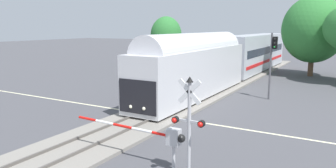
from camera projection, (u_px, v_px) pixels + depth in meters
name	position (u px, v px, depth m)	size (l,w,h in m)	color
ground_plane	(155.00, 115.00, 22.24)	(220.00, 220.00, 0.00)	#47474C
road_centre_stripe	(155.00, 115.00, 22.24)	(44.00, 0.20, 0.01)	beige
railway_track	(155.00, 114.00, 22.22)	(4.40, 80.00, 0.32)	gray
commuter_train	(231.00, 57.00, 35.04)	(3.04, 38.13, 5.16)	silver
crossing_gate_near	(160.00, 135.00, 13.91)	(5.93, 0.40, 1.80)	#B7B7BC
crossing_signal_mast	(189.00, 119.00, 12.35)	(1.36, 0.44, 4.17)	#B2B2B7
crossing_gate_far	(154.00, 77.00, 30.01)	(6.54, 0.40, 1.80)	#B7B7BC
traffic_signal_far_side	(273.00, 55.00, 26.39)	(0.53, 0.38, 5.50)	#4C4C51
pine_left_background	(166.00, 35.00, 47.49)	(4.54, 4.54, 7.44)	brown
elm_centre_background	(314.00, 30.00, 38.84)	(7.35, 7.35, 9.63)	brown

